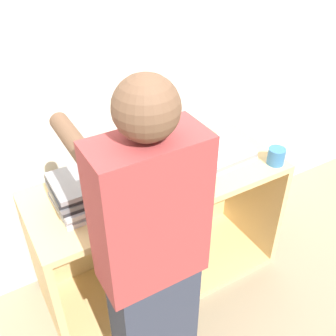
{
  "coord_description": "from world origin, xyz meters",
  "views": [
    {
      "loc": [
        -0.79,
        -1.16,
        2.0
      ],
      "look_at": [
        0.0,
        0.19,
        0.88
      ],
      "focal_mm": 42.0,
      "sensor_mm": 36.0,
      "label": 1
    }
  ],
  "objects_px": {
    "person": "(151,265)",
    "laptop_stack_right": "(219,154)",
    "laptop_stack_left": "(91,189)",
    "laptop_open": "(155,165)",
    "mug": "(276,156)"
  },
  "relations": [
    {
      "from": "laptop_open",
      "to": "laptop_stack_left",
      "type": "xyz_separation_m",
      "value": [
        -0.37,
        -0.06,
        0.03
      ]
    },
    {
      "from": "laptop_stack_left",
      "to": "laptop_stack_right",
      "type": "relative_size",
      "value": 1.0
    },
    {
      "from": "person",
      "to": "mug",
      "type": "distance_m",
      "value": 0.99
    },
    {
      "from": "person",
      "to": "laptop_stack_right",
      "type": "bearing_deg",
      "value": 35.9
    },
    {
      "from": "laptop_stack_left",
      "to": "laptop_stack_right",
      "type": "xyz_separation_m",
      "value": [
        0.75,
        -0.0,
        -0.05
      ]
    },
    {
      "from": "laptop_stack_right",
      "to": "person",
      "type": "relative_size",
      "value": 0.23
    },
    {
      "from": "laptop_stack_left",
      "to": "laptop_stack_right",
      "type": "distance_m",
      "value": 0.75
    },
    {
      "from": "laptop_open",
      "to": "laptop_stack_left",
      "type": "bearing_deg",
      "value": -171.53
    },
    {
      "from": "laptop_stack_right",
      "to": "mug",
      "type": "height_order",
      "value": "mug"
    },
    {
      "from": "laptop_stack_right",
      "to": "person",
      "type": "height_order",
      "value": "person"
    },
    {
      "from": "laptop_stack_left",
      "to": "mug",
      "type": "bearing_deg",
      "value": -11.16
    },
    {
      "from": "laptop_stack_left",
      "to": "laptop_open",
      "type": "bearing_deg",
      "value": 8.47
    },
    {
      "from": "laptop_open",
      "to": "mug",
      "type": "bearing_deg",
      "value": -22.12
    },
    {
      "from": "laptop_open",
      "to": "laptop_stack_right",
      "type": "xyz_separation_m",
      "value": [
        0.37,
        -0.06,
        -0.02
      ]
    },
    {
      "from": "laptop_stack_right",
      "to": "mug",
      "type": "bearing_deg",
      "value": -38.58
    }
  ]
}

